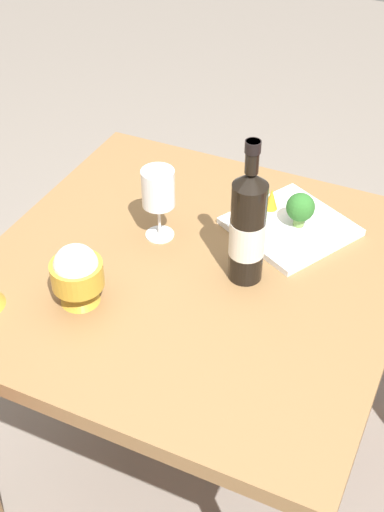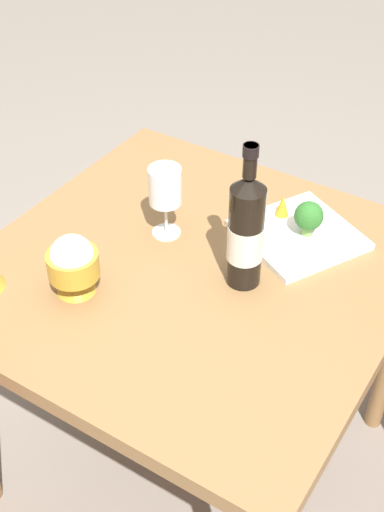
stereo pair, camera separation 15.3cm
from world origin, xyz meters
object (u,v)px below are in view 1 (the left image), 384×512
at_px(wine_bottle, 248,227).
at_px(rice_bowl, 77,274).
at_px(broccoli_floret, 300,208).
at_px(serving_plate, 290,227).
at_px(wine_glass, 158,190).
at_px(carrot_garnish_left, 271,199).

bearing_deg(wine_bottle, rice_bowl, -142.42).
relative_size(wine_bottle, broccoli_floret, 3.94).
distance_m(wine_bottle, serving_plate, 0.24).
bearing_deg(wine_glass, carrot_garnish_left, 42.81).
distance_m(wine_glass, serving_plate, 0.33).
distance_m(wine_glass, rice_bowl, 0.28).
xyz_separation_m(broccoli_floret, carrot_garnish_left, (-0.08, 0.04, -0.02)).
relative_size(serving_plate, carrot_garnish_left, 6.04).
height_order(wine_bottle, wine_glass, wine_bottle).
relative_size(wine_bottle, serving_plate, 1.00).
xyz_separation_m(wine_bottle, rice_bowl, (-0.29, -0.22, -0.06)).
height_order(serving_plate, broccoli_floret, broccoli_floret).
relative_size(broccoli_floret, carrot_garnish_left, 1.53).
xyz_separation_m(wine_glass, broccoli_floret, (0.29, 0.16, -0.06)).
bearing_deg(carrot_garnish_left, wine_glass, -137.19).
relative_size(rice_bowl, carrot_garnish_left, 2.53).
xyz_separation_m(wine_bottle, carrot_garnish_left, (-0.03, 0.24, -0.09)).
bearing_deg(wine_bottle, wine_glass, 167.77).
height_order(rice_bowl, serving_plate, rice_bowl).
relative_size(wine_glass, carrot_garnish_left, 3.19).
distance_m(rice_bowl, carrot_garnish_left, 0.53).
height_order(rice_bowl, broccoli_floret, rice_bowl).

